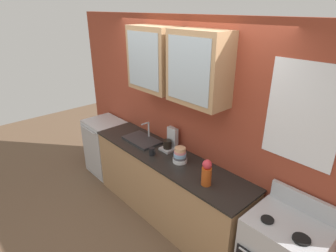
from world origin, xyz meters
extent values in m
plane|color=brown|center=(0.00, 0.00, 0.00)|extent=(10.00, 10.00, 0.00)
cube|color=#993D28|center=(0.00, 0.34, 1.28)|extent=(4.60, 0.10, 2.57)
cube|color=#A87F56|center=(-0.37, 0.13, 2.06)|extent=(0.67, 0.32, 0.76)
cube|color=#9EADB7|center=(-0.37, -0.03, 2.06)|extent=(0.57, 0.01, 0.65)
cube|color=#A87F56|center=(0.37, 0.13, 2.06)|extent=(0.67, 0.32, 0.76)
cube|color=#9EADB7|center=(0.37, -0.03, 2.06)|extent=(0.57, 0.01, 0.65)
cube|color=white|center=(1.41, 0.29, 1.81)|extent=(0.63, 0.01, 0.89)
cube|color=#A87F56|center=(0.00, 0.00, 0.45)|extent=(2.41, 0.56, 0.91)
cube|color=black|center=(0.00, 0.00, 0.92)|extent=(2.43, 0.59, 0.02)
cube|color=silver|center=(1.60, 0.25, 1.02)|extent=(0.63, 0.04, 0.18)
cylinder|color=black|center=(1.45, -0.10, 0.94)|extent=(0.11, 0.11, 0.02)
cylinder|color=black|center=(1.74, -0.10, 0.94)|extent=(0.14, 0.14, 0.02)
cube|color=#2D2D30|center=(-0.53, 0.02, 0.95)|extent=(0.52, 0.32, 0.03)
cylinder|color=silver|center=(-0.53, 0.15, 1.07)|extent=(0.02, 0.02, 0.21)
cylinder|color=silver|center=(-0.53, 0.09, 1.17)|extent=(0.02, 0.12, 0.02)
cylinder|color=white|center=(0.22, 0.02, 0.96)|extent=(0.17, 0.17, 0.05)
cylinder|color=#4C4C54|center=(0.22, 0.02, 0.99)|extent=(0.16, 0.16, 0.04)
cylinder|color=#8CB7E0|center=(0.22, 0.02, 1.02)|extent=(0.15, 0.15, 0.05)
cylinder|color=#D87F84|center=(0.22, 0.02, 1.06)|extent=(0.14, 0.14, 0.04)
cylinder|color=#E0AD7F|center=(0.22, 0.02, 1.10)|extent=(0.13, 0.13, 0.05)
cylinder|color=#BF4C19|center=(0.74, -0.09, 1.03)|extent=(0.10, 0.10, 0.20)
sphere|color=#D8333F|center=(0.74, -0.09, 1.17)|extent=(0.10, 0.10, 0.10)
cylinder|color=black|center=(-0.13, -0.12, 0.98)|extent=(0.07, 0.07, 0.10)
torus|color=black|center=(-0.09, -0.12, 0.98)|extent=(0.06, 0.01, 0.06)
cube|color=silver|center=(-1.52, 0.00, 0.47)|extent=(0.61, 0.54, 0.93)
cube|color=silver|center=(-1.52, -0.27, 0.47)|extent=(0.58, 0.01, 0.84)
cylinder|color=silver|center=(-1.52, -0.30, 0.87)|extent=(0.45, 0.02, 0.02)
cube|color=#B7B7BC|center=(-0.09, 0.13, 0.95)|extent=(0.17, 0.20, 0.03)
cylinder|color=black|center=(-0.09, 0.11, 1.02)|extent=(0.11, 0.11, 0.11)
cube|color=#B7B7BC|center=(-0.09, 0.20, 1.09)|extent=(0.15, 0.06, 0.26)
camera|label=1|loc=(2.28, -2.01, 2.64)|focal=29.71mm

